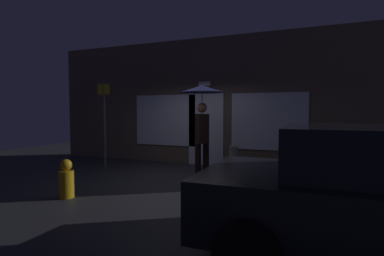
{
  "coord_description": "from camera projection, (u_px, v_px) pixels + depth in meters",
  "views": [
    {
      "loc": [
        3.05,
        -6.32,
        1.64
      ],
      "look_at": [
        0.26,
        0.44,
        1.23
      ],
      "focal_mm": 27.97,
      "sensor_mm": 36.0,
      "label": 1
    }
  ],
  "objects": [
    {
      "name": "street_sign_post",
      "position": [
        104.0,
        119.0,
        8.6
      ],
      "size": [
        0.4,
        0.07,
        2.52
      ],
      "color": "#595B60",
      "rests_on": "ground"
    },
    {
      "name": "sidewalk_bollard_2",
      "position": [
        293.0,
        164.0,
        7.29
      ],
      "size": [
        0.26,
        0.26,
        0.69
      ],
      "primitive_type": "cylinder",
      "color": "slate",
      "rests_on": "ground"
    },
    {
      "name": "fire_hydrant",
      "position": [
        66.0,
        180.0,
        5.65
      ],
      "size": [
        0.27,
        0.27,
        0.73
      ],
      "color": "gold",
      "rests_on": "ground"
    },
    {
      "name": "person_with_umbrella",
      "position": [
        202.0,
        108.0,
        7.19
      ],
      "size": [
        1.09,
        1.09,
        2.26
      ],
      "rotation": [
        0.0,
        0.0,
        -0.98
      ],
      "color": "black",
      "rests_on": "ground"
    },
    {
      "name": "building_facade",
      "position": [
        208.0,
        103.0,
        9.14
      ],
      "size": [
        10.75,
        0.48,
        3.84
      ],
      "color": "brown",
      "rests_on": "ground"
    },
    {
      "name": "ground_plane",
      "position": [
        175.0,
        180.0,
        7.08
      ],
      "size": [
        18.0,
        18.0,
        0.0
      ],
      "primitive_type": "plane",
      "color": "#2D2D33"
    },
    {
      "name": "sidewalk_bollard",
      "position": [
        234.0,
        159.0,
        8.03
      ],
      "size": [
        0.23,
        0.23,
        0.7
      ],
      "primitive_type": "cylinder",
      "color": "#9E998E",
      "rests_on": "ground"
    }
  ]
}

